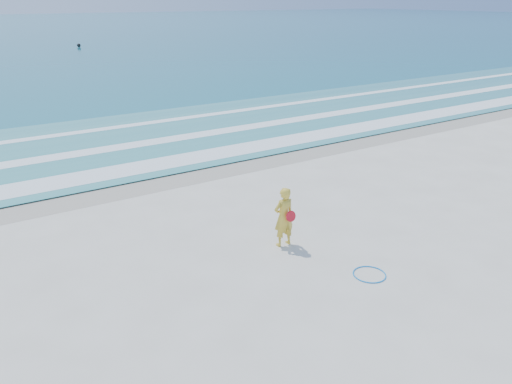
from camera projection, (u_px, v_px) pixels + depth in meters
ground at (367, 297)px, 10.13m from camera, size 400.00×400.00×0.00m
wet_sand at (179, 174)px, 17.16m from camera, size 400.00×2.40×0.00m
shallow at (129, 140)px, 21.05m from camera, size 400.00×10.00×0.01m
foam_near at (164, 163)px, 18.15m from camera, size 400.00×1.40×0.01m
foam_mid at (136, 145)px, 20.42m from camera, size 400.00×0.90×0.01m
foam_far at (110, 128)px, 22.99m from camera, size 400.00×0.60×0.01m
hoop at (369, 274)px, 10.93m from camera, size 0.79×0.79×0.03m
buoy at (79, 45)px, 60.30m from camera, size 0.44×0.44×0.44m
woman at (284, 217)px, 11.99m from camera, size 0.55×0.40×1.50m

